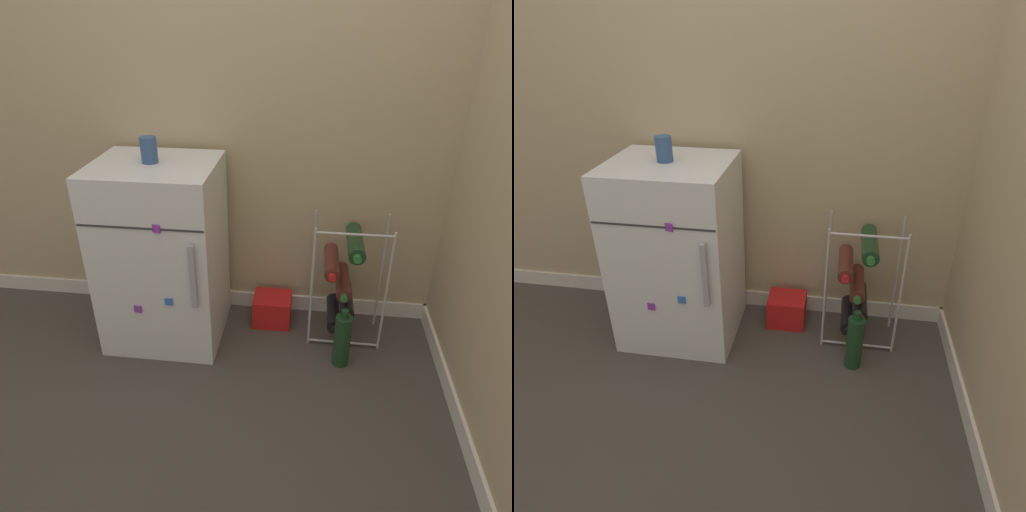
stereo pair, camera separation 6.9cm
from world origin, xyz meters
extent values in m
plane|color=#423D38|center=(0.00, 0.00, 0.00)|extent=(14.00, 14.00, 0.00)
cube|color=tan|center=(0.00, 0.62, 1.25)|extent=(6.69, 0.06, 2.50)
cube|color=silver|center=(0.00, 0.59, 0.04)|extent=(6.69, 0.01, 0.09)
cube|color=silver|center=(-0.53, 0.31, 0.46)|extent=(0.56, 0.49, 0.92)
cube|color=#2D2D2D|center=(-0.53, 0.06, 0.72)|extent=(0.55, 0.00, 0.01)
cube|color=#9E9EA3|center=(-0.31, 0.05, 0.51)|extent=(0.02, 0.02, 0.31)
cube|color=blue|center=(-0.43, 0.06, 0.36)|extent=(0.04, 0.01, 0.04)
cube|color=purple|center=(-0.45, 0.06, 0.72)|extent=(0.04, 0.02, 0.04)
cube|color=purple|center=(-0.58, 0.06, 0.31)|extent=(0.04, 0.01, 0.04)
cylinder|color=#B2B2B7|center=(0.21, 0.29, 0.33)|extent=(0.01, 0.01, 0.66)
cylinder|color=#B2B2B7|center=(0.56, 0.29, 0.33)|extent=(0.01, 0.01, 0.66)
cylinder|color=#B2B2B7|center=(0.21, 0.50, 0.33)|extent=(0.01, 0.01, 0.66)
cylinder|color=#B2B2B7|center=(0.56, 0.50, 0.33)|extent=(0.01, 0.01, 0.66)
cylinder|color=#B2B2B7|center=(0.39, 0.29, 0.02)|extent=(0.35, 0.01, 0.01)
cylinder|color=#B2B2B7|center=(0.39, 0.29, 0.64)|extent=(0.35, 0.01, 0.01)
cylinder|color=black|center=(0.33, 0.39, 0.13)|extent=(0.07, 0.26, 0.07)
cylinder|color=black|center=(0.33, 0.25, 0.13)|extent=(0.03, 0.02, 0.03)
cylinder|color=black|center=(0.39, 0.39, 0.22)|extent=(0.07, 0.28, 0.07)
cylinder|color=red|center=(0.39, 0.24, 0.22)|extent=(0.03, 0.02, 0.03)
cylinder|color=#56231E|center=(0.36, 0.39, 0.32)|extent=(0.07, 0.27, 0.07)
cylinder|color=#2D7033|center=(0.36, 0.25, 0.32)|extent=(0.03, 0.02, 0.03)
cylinder|color=#56231E|center=(0.30, 0.39, 0.43)|extent=(0.07, 0.27, 0.07)
cylinder|color=red|center=(0.30, 0.25, 0.43)|extent=(0.04, 0.02, 0.04)
cylinder|color=#19381E|center=(0.40, 0.39, 0.55)|extent=(0.08, 0.30, 0.08)
cylinder|color=#2D7033|center=(0.40, 0.23, 0.55)|extent=(0.04, 0.02, 0.04)
cube|color=red|center=(0.01, 0.46, 0.08)|extent=(0.20, 0.18, 0.16)
cylinder|color=#335184|center=(-0.54, 0.32, 0.98)|extent=(0.07, 0.07, 0.11)
cylinder|color=#19381E|center=(0.37, 0.16, 0.14)|extent=(0.08, 0.08, 0.27)
cylinder|color=#19381E|center=(0.37, 0.16, 0.29)|extent=(0.03, 0.03, 0.04)
camera|label=1|loc=(0.18, -1.58, 1.54)|focal=32.00mm
camera|label=2|loc=(0.25, -1.57, 1.54)|focal=32.00mm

